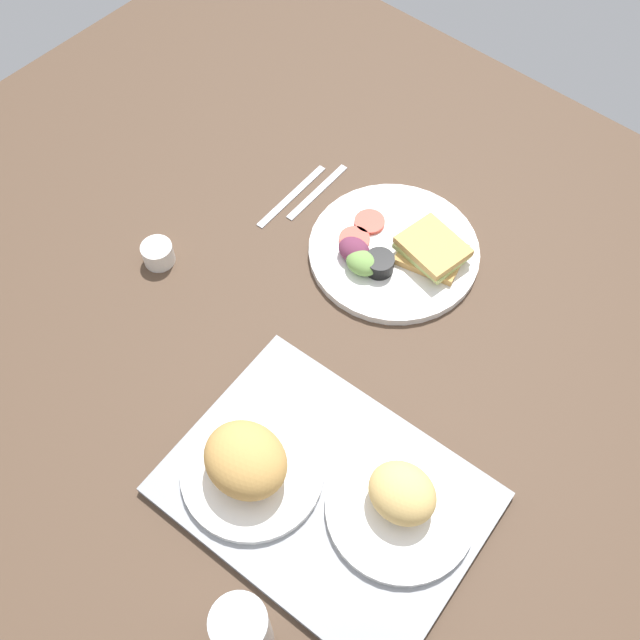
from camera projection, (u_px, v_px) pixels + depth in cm
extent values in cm
cube|color=#4C3828|center=(340.00, 332.00, 125.56)|extent=(190.00, 150.00, 3.00)
cube|color=gray|center=(326.00, 493.00, 108.28)|extent=(47.18, 36.04, 1.60)
cylinder|color=white|center=(401.00, 508.00, 105.54)|extent=(21.84, 21.84, 1.40)
ellipsoid|color=#DBB266|center=(402.00, 493.00, 102.47)|extent=(10.09, 8.72, 6.88)
cylinder|color=white|center=(253.00, 471.00, 108.47)|extent=(21.30, 21.30, 1.40)
ellipsoid|color=tan|center=(246.00, 460.00, 104.08)|extent=(12.76, 11.02, 8.70)
cylinder|color=white|center=(394.00, 251.00, 131.91)|extent=(30.72, 30.72, 1.60)
cube|color=tan|center=(431.00, 254.00, 129.61)|extent=(12.87, 11.42, 1.40)
cube|color=#B2C66B|center=(432.00, 250.00, 128.59)|extent=(11.95, 10.19, 1.00)
cube|color=tan|center=(433.00, 246.00, 127.57)|extent=(12.45, 10.84, 1.40)
cylinder|color=#D14738|center=(370.00, 222.00, 133.89)|extent=(5.60, 5.60, 0.80)
cylinder|color=#D14738|center=(354.00, 239.00, 131.77)|extent=(5.60, 5.60, 0.80)
cylinder|color=black|center=(379.00, 264.00, 127.54)|extent=(5.20, 5.20, 3.00)
cylinder|color=#EFEACC|center=(380.00, 260.00, 126.61)|extent=(4.26, 4.26, 0.60)
ellipsoid|color=#729E4C|center=(362.00, 263.00, 127.29)|extent=(6.00, 4.80, 3.60)
ellipsoid|color=#6B2D47|center=(354.00, 250.00, 128.74)|extent=(6.00, 4.80, 3.60)
cylinder|color=silver|center=(243.00, 631.00, 92.47)|extent=(7.25, 7.25, 13.90)
cylinder|color=silver|center=(158.00, 254.00, 130.07)|extent=(5.60, 5.60, 4.00)
cube|color=#B7B7BC|center=(317.00, 192.00, 140.08)|extent=(2.06, 17.04, 0.50)
cube|color=#B7B7BC|center=(292.00, 196.00, 139.52)|extent=(2.24, 19.04, 0.50)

